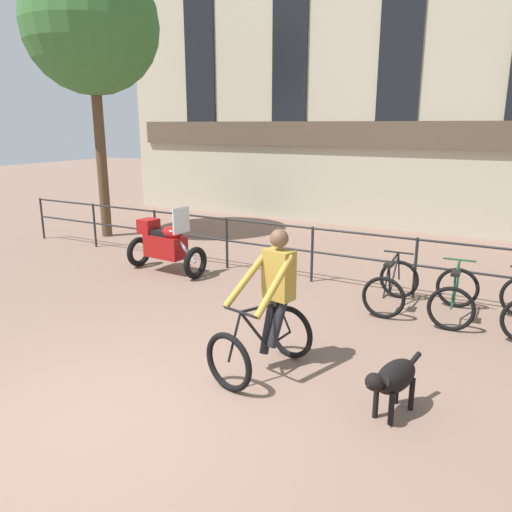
{
  "coord_description": "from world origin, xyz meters",
  "views": [
    {
      "loc": [
        3.47,
        -3.13,
        2.87
      ],
      "look_at": [
        0.12,
        2.86,
        1.05
      ],
      "focal_mm": 35.0,
      "sensor_mm": 36.0,
      "label": 1
    }
  ],
  "objects_px": {
    "cyclist_with_bike": "(269,309)",
    "parked_motorcycle": "(165,245)",
    "dog": "(393,378)",
    "parked_bicycle_near_lamp": "(392,286)",
    "parked_bicycle_mid_left": "(454,296)"
  },
  "relations": [
    {
      "from": "cyclist_with_bike",
      "to": "parked_motorcycle",
      "type": "height_order",
      "value": "cyclist_with_bike"
    },
    {
      "from": "cyclist_with_bike",
      "to": "parked_bicycle_mid_left",
      "type": "distance_m",
      "value": 3.29
    },
    {
      "from": "parked_bicycle_near_lamp",
      "to": "cyclist_with_bike",
      "type": "bearing_deg",
      "value": 73.91
    },
    {
      "from": "dog",
      "to": "parked_bicycle_mid_left",
      "type": "relative_size",
      "value": 0.84
    },
    {
      "from": "cyclist_with_bike",
      "to": "parked_motorcycle",
      "type": "relative_size",
      "value": 1.0
    },
    {
      "from": "dog",
      "to": "parked_motorcycle",
      "type": "bearing_deg",
      "value": 168.31
    },
    {
      "from": "parked_bicycle_near_lamp",
      "to": "parked_bicycle_mid_left",
      "type": "bearing_deg",
      "value": 178.82
    },
    {
      "from": "dog",
      "to": "parked_motorcycle",
      "type": "xyz_separation_m",
      "value": [
        -5.26,
        2.89,
        0.15
      ]
    },
    {
      "from": "cyclist_with_bike",
      "to": "parked_bicycle_mid_left",
      "type": "height_order",
      "value": "cyclist_with_bike"
    },
    {
      "from": "cyclist_with_bike",
      "to": "parked_motorcycle",
      "type": "xyz_separation_m",
      "value": [
        -3.71,
        2.61,
        -0.2
      ]
    },
    {
      "from": "dog",
      "to": "parked_bicycle_near_lamp",
      "type": "bearing_deg",
      "value": 121.81
    },
    {
      "from": "parked_motorcycle",
      "to": "parked_bicycle_near_lamp",
      "type": "distance_m",
      "value": 4.46
    },
    {
      "from": "cyclist_with_bike",
      "to": "dog",
      "type": "distance_m",
      "value": 1.62
    },
    {
      "from": "cyclist_with_bike",
      "to": "dog",
      "type": "height_order",
      "value": "cyclist_with_bike"
    },
    {
      "from": "dog",
      "to": "parked_bicycle_mid_left",
      "type": "xyz_separation_m",
      "value": [
        0.14,
        3.08,
        -0.05
      ]
    }
  ]
}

